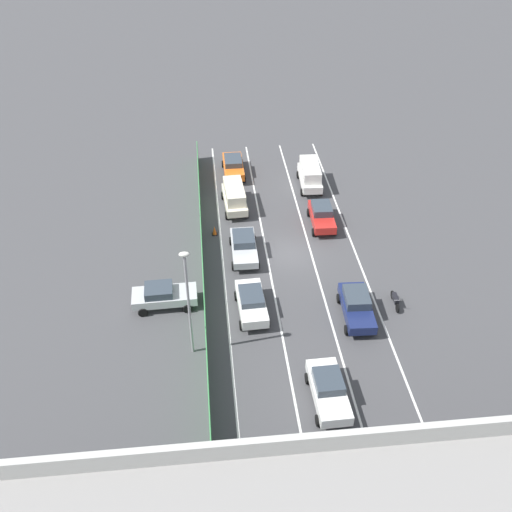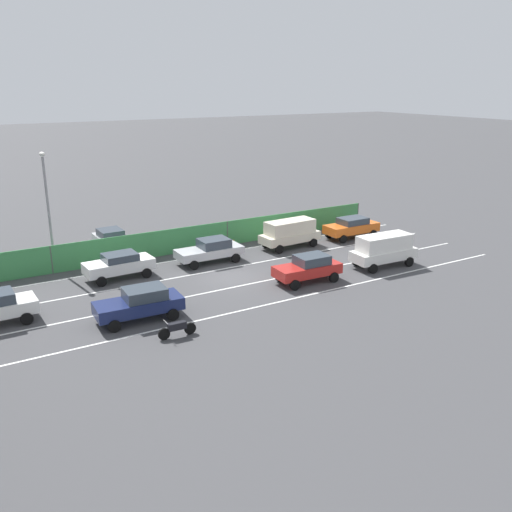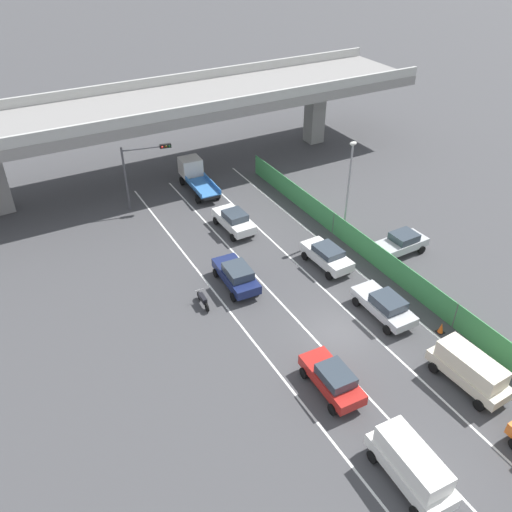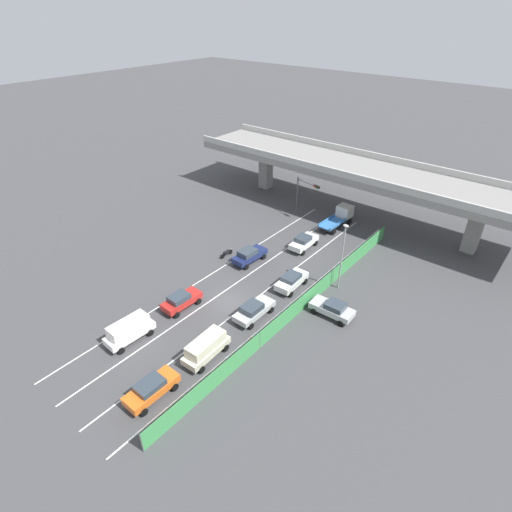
{
  "view_description": "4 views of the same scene",
  "coord_description": "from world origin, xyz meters",
  "px_view_note": "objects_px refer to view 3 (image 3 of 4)",
  "views": [
    {
      "loc": [
        6.08,
        35.12,
        26.91
      ],
      "look_at": [
        2.66,
        1.38,
        1.03
      ],
      "focal_mm": 41.08,
      "sensor_mm": 36.0,
      "label": 1
    },
    {
      "loc": [
        -29.57,
        15.81,
        11.93
      ],
      "look_at": [
        -2.3,
        -0.4,
        1.96
      ],
      "focal_mm": 39.02,
      "sensor_mm": 36.0,
      "label": 2
    },
    {
      "loc": [
        -16.42,
        -18.97,
        22.51
      ],
      "look_at": [
        -2.03,
        6.99,
        2.22
      ],
      "focal_mm": 37.03,
      "sensor_mm": 36.0,
      "label": 3
    },
    {
      "loc": [
        23.37,
        -24.17,
        26.73
      ],
      "look_at": [
        -2.21,
        7.09,
        1.36
      ],
      "focal_mm": 28.84,
      "sensor_mm": 36.0,
      "label": 4
    }
  ],
  "objects_px": {
    "car_hatchback_white": "(327,255)",
    "traffic_cone": "(441,328)",
    "car_sedan_silver": "(385,305)",
    "motorcycle": "(203,300)",
    "car_sedan_white": "(234,220)",
    "parked_wagon_silver": "(401,243)",
    "car_sedan_navy": "(236,275)",
    "car_sedan_red": "(333,378)",
    "flatbed_truck_blue": "(194,174)",
    "car_van_cream": "(470,369)",
    "street_lamp": "(349,180)",
    "car_van_white": "(411,464)",
    "traffic_light": "(141,164)"
  },
  "relations": [
    {
      "from": "flatbed_truck_blue",
      "to": "parked_wagon_silver",
      "type": "xyz_separation_m",
      "value": [
        9.14,
        -17.76,
        -0.37
      ]
    },
    {
      "from": "car_hatchback_white",
      "to": "motorcycle",
      "type": "distance_m",
      "value": 9.8
    },
    {
      "from": "car_van_white",
      "to": "parked_wagon_silver",
      "type": "xyz_separation_m",
      "value": [
        12.6,
        14.72,
        -0.33
      ]
    },
    {
      "from": "parked_wagon_silver",
      "to": "traffic_cone",
      "type": "height_order",
      "value": "parked_wagon_silver"
    },
    {
      "from": "car_sedan_white",
      "to": "car_sedan_navy",
      "type": "relative_size",
      "value": 0.97
    },
    {
      "from": "car_hatchback_white",
      "to": "traffic_light",
      "type": "bearing_deg",
      "value": 119.49
    },
    {
      "from": "car_hatchback_white",
      "to": "car_van_cream",
      "type": "xyz_separation_m",
      "value": [
        0.18,
        -13.11,
        0.27
      ]
    },
    {
      "from": "car_van_cream",
      "to": "car_sedan_red",
      "type": "bearing_deg",
      "value": 154.67
    },
    {
      "from": "flatbed_truck_blue",
      "to": "car_sedan_navy",
      "type": "bearing_deg",
      "value": -103.08
    },
    {
      "from": "flatbed_truck_blue",
      "to": "parked_wagon_silver",
      "type": "height_order",
      "value": "flatbed_truck_blue"
    },
    {
      "from": "car_sedan_white",
      "to": "parked_wagon_silver",
      "type": "distance_m",
      "value": 13.13
    },
    {
      "from": "car_sedan_silver",
      "to": "parked_wagon_silver",
      "type": "relative_size",
      "value": 1.05
    },
    {
      "from": "motorcycle",
      "to": "parked_wagon_silver",
      "type": "height_order",
      "value": "parked_wagon_silver"
    },
    {
      "from": "flatbed_truck_blue",
      "to": "traffic_cone",
      "type": "relative_size",
      "value": 8.14
    },
    {
      "from": "car_hatchback_white",
      "to": "flatbed_truck_blue",
      "type": "height_order",
      "value": "flatbed_truck_blue"
    },
    {
      "from": "car_sedan_red",
      "to": "car_sedan_navy",
      "type": "bearing_deg",
      "value": 91.21
    },
    {
      "from": "car_sedan_white",
      "to": "car_hatchback_white",
      "type": "height_order",
      "value": "car_sedan_white"
    },
    {
      "from": "car_sedan_navy",
      "to": "car_sedan_silver",
      "type": "height_order",
      "value": "car_sedan_navy"
    },
    {
      "from": "car_sedan_red",
      "to": "parked_wagon_silver",
      "type": "distance_m",
      "value": 15.15
    },
    {
      "from": "motorcycle",
      "to": "traffic_cone",
      "type": "relative_size",
      "value": 2.65
    },
    {
      "from": "car_hatchback_white",
      "to": "car_sedan_silver",
      "type": "relative_size",
      "value": 0.94
    },
    {
      "from": "car_sedan_navy",
      "to": "traffic_light",
      "type": "bearing_deg",
      "value": 96.68
    },
    {
      "from": "parked_wagon_silver",
      "to": "car_sedan_red",
      "type": "bearing_deg",
      "value": -145.54
    },
    {
      "from": "car_sedan_red",
      "to": "car_van_white",
      "type": "height_order",
      "value": "car_van_white"
    },
    {
      "from": "car_sedan_white",
      "to": "car_hatchback_white",
      "type": "xyz_separation_m",
      "value": [
        3.62,
        -7.78,
        -0.01
      ]
    },
    {
      "from": "car_sedan_silver",
      "to": "car_van_cream",
      "type": "bearing_deg",
      "value": -88.14
    },
    {
      "from": "car_van_white",
      "to": "car_sedan_silver",
      "type": "bearing_deg",
      "value": 55.11
    },
    {
      "from": "car_sedan_navy",
      "to": "parked_wagon_silver",
      "type": "distance_m",
      "value": 12.94
    },
    {
      "from": "motorcycle",
      "to": "car_van_white",
      "type": "bearing_deg",
      "value": -79.4
    },
    {
      "from": "flatbed_truck_blue",
      "to": "traffic_light",
      "type": "bearing_deg",
      "value": -165.02
    },
    {
      "from": "flatbed_truck_blue",
      "to": "street_lamp",
      "type": "bearing_deg",
      "value": -61.3
    },
    {
      "from": "motorcycle",
      "to": "traffic_cone",
      "type": "height_order",
      "value": "motorcycle"
    },
    {
      "from": "car_sedan_red",
      "to": "car_hatchback_white",
      "type": "xyz_separation_m",
      "value": [
        6.64,
        9.88,
        -0.01
      ]
    },
    {
      "from": "street_lamp",
      "to": "car_hatchback_white",
      "type": "bearing_deg",
      "value": -141.33
    },
    {
      "from": "traffic_cone",
      "to": "parked_wagon_silver",
      "type": "bearing_deg",
      "value": 64.79
    },
    {
      "from": "car_sedan_silver",
      "to": "traffic_light",
      "type": "relative_size",
      "value": 0.82
    },
    {
      "from": "car_sedan_silver",
      "to": "motorcycle",
      "type": "distance_m",
      "value": 11.81
    },
    {
      "from": "motorcycle",
      "to": "street_lamp",
      "type": "xyz_separation_m",
      "value": [
        13.76,
        2.94,
        4.19
      ]
    },
    {
      "from": "car_van_white",
      "to": "traffic_cone",
      "type": "relative_size",
      "value": 6.29
    },
    {
      "from": "car_sedan_navy",
      "to": "parked_wagon_silver",
      "type": "xyz_separation_m",
      "value": [
        12.72,
        -2.35,
        -0.04
      ]
    },
    {
      "from": "car_sedan_silver",
      "to": "street_lamp",
      "type": "relative_size",
      "value": 0.6
    },
    {
      "from": "street_lamp",
      "to": "traffic_cone",
      "type": "height_order",
      "value": "street_lamp"
    },
    {
      "from": "car_sedan_silver",
      "to": "motorcycle",
      "type": "relative_size",
      "value": 2.36
    },
    {
      "from": "car_sedan_white",
      "to": "car_van_cream",
      "type": "bearing_deg",
      "value": -79.68
    },
    {
      "from": "motorcycle",
      "to": "traffic_cone",
      "type": "distance_m",
      "value": 15.25
    },
    {
      "from": "car_sedan_navy",
      "to": "car_sedan_silver",
      "type": "bearing_deg",
      "value": -47.43
    },
    {
      "from": "car_hatchback_white",
      "to": "motorcycle",
      "type": "bearing_deg",
      "value": 178.59
    },
    {
      "from": "car_sedan_navy",
      "to": "car_sedan_red",
      "type": "bearing_deg",
      "value": -88.79
    },
    {
      "from": "motorcycle",
      "to": "traffic_cone",
      "type": "xyz_separation_m",
      "value": [
        11.85,
        -9.6,
        -0.11
      ]
    },
    {
      "from": "car_hatchback_white",
      "to": "traffic_cone",
      "type": "distance_m",
      "value": 9.6
    }
  ]
}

